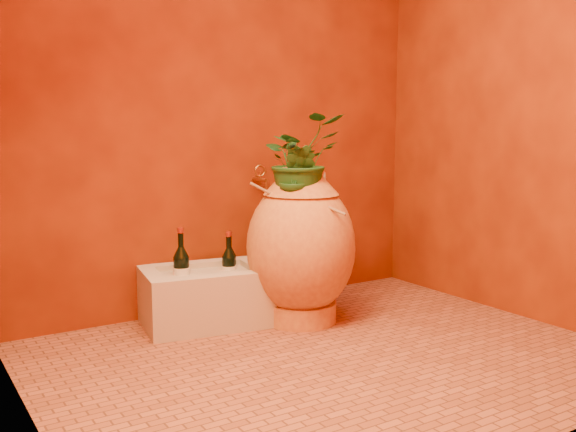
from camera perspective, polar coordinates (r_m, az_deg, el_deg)
floor at (r=2.94m, az=3.79°, el=-12.44°), size 2.50×2.50×0.00m
wall_back at (r=3.62m, az=-5.60°, el=11.55°), size 2.50×0.02×2.50m
wall_left at (r=2.26m, az=-23.13°, el=13.00°), size 0.02×2.00×2.50m
wall_right at (r=3.64m, az=20.38°, el=11.06°), size 0.02×2.00×2.50m
amphora at (r=3.34m, az=1.16°, el=-2.68°), size 0.58×0.59×0.81m
stone_basin at (r=3.39m, az=-7.34°, el=-7.17°), size 0.70×0.53×0.30m
wine_bottle_a at (r=3.45m, az=-5.29°, el=-4.66°), size 0.07×0.07×0.30m
wine_bottle_b at (r=3.36m, az=-9.45°, el=-4.79°), size 0.08×0.08×0.35m
wine_bottle_c at (r=3.48m, az=-5.21°, el=-4.54°), size 0.07×0.07×0.30m
wall_tap at (r=3.63m, az=-2.38°, el=3.36°), size 0.07×0.15×0.17m
plant_main at (r=3.27m, az=1.09°, el=5.08°), size 0.42×0.36×0.46m
plant_side at (r=3.19m, az=0.81°, el=3.34°), size 0.23×0.24×0.34m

